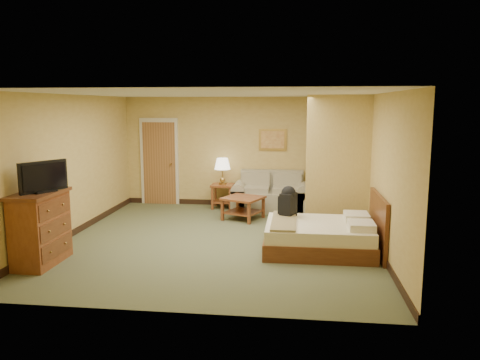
# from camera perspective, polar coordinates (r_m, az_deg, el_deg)

# --- Properties ---
(floor) EXTENTS (6.00, 6.00, 0.00)m
(floor) POSITION_cam_1_polar(r_m,az_deg,el_deg) (8.51, -2.61, -7.33)
(floor) COLOR #545B3A
(floor) RESTS_ON ground
(ceiling) EXTENTS (6.00, 6.00, 0.00)m
(ceiling) POSITION_cam_1_polar(r_m,az_deg,el_deg) (8.16, -2.75, 10.46)
(ceiling) COLOR white
(ceiling) RESTS_ON back_wall
(back_wall) EXTENTS (5.50, 0.02, 2.60)m
(back_wall) POSITION_cam_1_polar(r_m,az_deg,el_deg) (11.18, -0.13, 3.44)
(back_wall) COLOR tan
(back_wall) RESTS_ON floor
(left_wall) EXTENTS (0.02, 6.00, 2.60)m
(left_wall) POSITION_cam_1_polar(r_m,az_deg,el_deg) (9.10, -20.03, 1.57)
(left_wall) COLOR tan
(left_wall) RESTS_ON floor
(right_wall) EXTENTS (0.02, 6.00, 2.60)m
(right_wall) POSITION_cam_1_polar(r_m,az_deg,el_deg) (8.24, 16.54, 1.01)
(right_wall) COLOR tan
(right_wall) RESTS_ON floor
(partition) EXTENTS (1.20, 0.15, 2.60)m
(partition) POSITION_cam_1_polar(r_m,az_deg,el_deg) (9.07, 11.84, 1.91)
(partition) COLOR tan
(partition) RESTS_ON floor
(door) EXTENTS (0.94, 0.16, 2.10)m
(door) POSITION_cam_1_polar(r_m,az_deg,el_deg) (11.58, -9.78, 2.17)
(door) COLOR beige
(door) RESTS_ON floor
(baseboard) EXTENTS (5.50, 0.02, 0.12)m
(baseboard) POSITION_cam_1_polar(r_m,az_deg,el_deg) (11.36, -0.14, -2.80)
(baseboard) COLOR black
(baseboard) RESTS_ON floor
(loveseat) EXTENTS (1.79, 0.83, 0.90)m
(loveseat) POSITION_cam_1_polar(r_m,az_deg,el_deg) (10.84, 3.82, -2.14)
(loveseat) COLOR gray
(loveseat) RESTS_ON floor
(side_table) EXTENTS (0.52, 0.52, 0.57)m
(side_table) POSITION_cam_1_polar(r_m,az_deg,el_deg) (11.02, -2.14, -1.52)
(side_table) COLOR brown
(side_table) RESTS_ON floor
(table_lamp) EXTENTS (0.37, 0.37, 0.62)m
(table_lamp) POSITION_cam_1_polar(r_m,az_deg,el_deg) (10.92, -2.16, 1.90)
(table_lamp) COLOR #A27E3B
(table_lamp) RESTS_ON side_table
(coffee_table) EXTENTS (0.98, 0.98, 0.48)m
(coffee_table) POSITION_cam_1_polar(r_m,az_deg,el_deg) (9.94, 0.38, -2.86)
(coffee_table) COLOR brown
(coffee_table) RESTS_ON floor
(wall_picture) EXTENTS (0.65, 0.04, 0.51)m
(wall_picture) POSITION_cam_1_polar(r_m,az_deg,el_deg) (11.06, 4.00, 4.91)
(wall_picture) COLOR #B78E3F
(wall_picture) RESTS_ON back_wall
(dresser) EXTENTS (0.55, 1.05, 1.12)m
(dresser) POSITION_cam_1_polar(r_m,az_deg,el_deg) (7.75, -23.13, -5.39)
(dresser) COLOR brown
(dresser) RESTS_ON floor
(tv) EXTENTS (0.42, 0.70, 0.47)m
(tv) POSITION_cam_1_polar(r_m,az_deg,el_deg) (7.55, -22.84, 0.28)
(tv) COLOR black
(tv) RESTS_ON dresser
(bed) EXTENTS (1.87, 1.50, 0.97)m
(bed) POSITION_cam_1_polar(r_m,az_deg,el_deg) (7.93, 10.08, -6.68)
(bed) COLOR #522713
(bed) RESTS_ON floor
(backpack) EXTENTS (0.32, 0.37, 0.54)m
(backpack) POSITION_cam_1_polar(r_m,az_deg,el_deg) (8.20, 5.92, -2.50)
(backpack) COLOR black
(backpack) RESTS_ON bed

